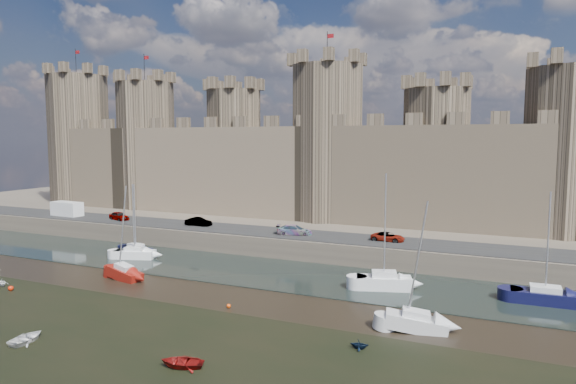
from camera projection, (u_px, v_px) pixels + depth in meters
name	position (u px, v px, depth m)	size (l,w,h in m)	color
ground	(68.00, 348.00, 36.16)	(160.00, 160.00, 0.00)	black
water_channel	(237.00, 269.00, 57.97)	(160.00, 12.00, 0.08)	black
quay	(338.00, 215.00, 90.56)	(160.00, 60.00, 2.50)	#4C443A
road	(275.00, 232.00, 66.80)	(160.00, 7.00, 0.10)	black
castle	(310.00, 158.00, 78.83)	(108.50, 11.00, 29.00)	#42382B
car_0	(119.00, 216.00, 76.82)	(1.54, 3.83, 1.31)	gray
car_1	(198.00, 222.00, 71.62)	(1.32, 3.78, 1.25)	gray
car_2	(294.00, 230.00, 65.01)	(1.83, 4.50, 1.30)	gray
car_3	(388.00, 237.00, 61.00)	(1.82, 3.96, 1.10)	gray
van	(67.00, 209.00, 80.83)	(5.24, 2.09, 2.28)	silver
sailboat_0	(135.00, 253.00, 62.87)	(5.24, 3.35, 9.14)	white
sailboat_1	(136.00, 250.00, 64.74)	(4.72, 2.57, 8.94)	black
sailboat_2	(384.00, 281.00, 49.99)	(5.62, 3.52, 11.34)	silver
sailboat_3	(545.00, 296.00, 45.65)	(5.78, 2.38, 10.03)	black
sailboat_4	(124.00, 272.00, 53.75)	(4.47, 2.37, 9.92)	maroon
sailboat_5	(416.00, 321.00, 39.33)	(4.97, 2.81, 10.12)	silver
dinghy_2	(27.00, 338.00, 37.19)	(1.96, 0.57, 2.75)	silver
dinghy_3	(2.00, 283.00, 51.25)	(1.19, 0.73, 1.38)	silver
dinghy_4	(182.00, 363.00, 33.06)	(1.99, 0.58, 2.78)	maroon
dinghy_7	(359.00, 344.00, 35.94)	(1.12, 0.69, 1.30)	black
buoy_1	(11.00, 288.00, 49.74)	(0.50, 0.50, 0.50)	red
buoy_3	(229.00, 306.00, 44.63)	(0.39, 0.39, 0.39)	#D74009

